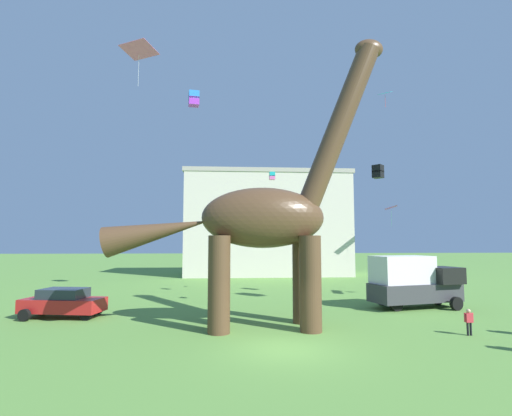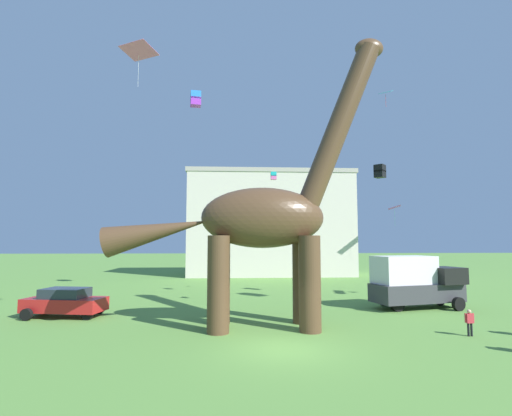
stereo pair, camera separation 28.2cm
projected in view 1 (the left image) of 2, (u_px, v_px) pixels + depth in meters
ground_plane at (285, 349)px, 14.61m from camera, size 240.00×240.00×0.00m
dinosaur_sculpture at (262, 218)px, 18.68m from camera, size 13.91×2.95×14.54m
parked_sedan_left at (63, 302)px, 20.76m from camera, size 4.44×2.46×1.55m
parked_box_truck at (413, 281)px, 23.86m from camera, size 5.93×3.34×3.20m
person_vendor_side at (469, 319)px, 16.79m from camera, size 0.43×0.19×1.14m
kite_drifting at (139, 50)px, 18.37m from camera, size 1.94×1.78×1.94m
kite_mid_right at (272, 176)px, 27.52m from camera, size 0.39×0.39×0.55m
kite_trailing at (378, 172)px, 27.39m from camera, size 0.92×0.92×0.93m
kite_high_right at (391, 208)px, 41.63m from camera, size 1.93×2.16×2.24m
kite_far_left at (261, 209)px, 30.76m from camera, size 0.52×0.69×0.23m
kite_near_low at (194, 99)px, 30.32m from camera, size 0.92×0.92×1.14m
kite_high_left at (385, 93)px, 20.34m from camera, size 0.83×0.80×0.88m
background_building_block at (267, 223)px, 47.86m from camera, size 20.14×8.21×12.68m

